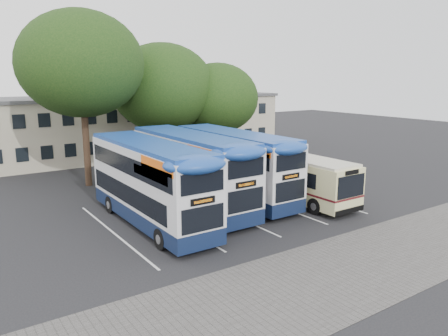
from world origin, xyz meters
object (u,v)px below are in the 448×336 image
at_px(tree_mid, 163,88).
at_px(bus_dd_right, 234,163).
at_px(lamp_post, 219,108).
at_px(bus_dd_left, 150,180).
at_px(bus_single, 290,173).
at_px(tree_left, 81,64).
at_px(bus_dd_mid, 191,168).
at_px(tree_right, 217,98).

bearing_deg(tree_mid, bus_dd_right, -93.89).
bearing_deg(bus_dd_right, lamp_post, 60.00).
relative_size(bus_dd_left, bus_dd_right, 1.01).
bearing_deg(bus_dd_right, bus_single, -30.28).
height_order(bus_dd_left, bus_dd_right, bus_dd_left).
xyz_separation_m(tree_left, bus_single, (10.25, -11.31, -7.33)).
distance_m(lamp_post, bus_single, 16.13).
bearing_deg(lamp_post, bus_dd_mid, -129.55).
height_order(tree_right, bus_dd_mid, tree_right).
height_order(tree_left, tree_mid, tree_left).
relative_size(lamp_post, tree_right, 0.96).
distance_m(tree_mid, tree_right, 5.21).
bearing_deg(bus_single, tree_mid, 100.16).
relative_size(tree_mid, bus_dd_left, 0.99).
distance_m(tree_mid, bus_dd_left, 16.06).
bearing_deg(bus_single, lamp_post, 74.01).
distance_m(bus_dd_left, bus_dd_right, 6.93).
distance_m(lamp_post, tree_left, 15.61).
relative_size(tree_left, bus_single, 1.26).
height_order(tree_mid, tree_right, tree_mid).
distance_m(tree_right, bus_dd_left, 17.84).
xyz_separation_m(tree_left, bus_dd_left, (0.17, -10.81, -6.49)).
height_order(tree_left, bus_single, tree_left).
xyz_separation_m(tree_left, tree_mid, (7.76, 2.57, -1.86)).
bearing_deg(bus_dd_right, tree_right, 61.71).
height_order(bus_dd_left, bus_single, bus_dd_left).
xyz_separation_m(tree_mid, bus_dd_right, (-0.81, -11.95, -4.67)).
bearing_deg(tree_right, lamp_post, 53.32).
bearing_deg(tree_right, tree_mid, 166.12).
xyz_separation_m(lamp_post, bus_dd_left, (-14.42, -14.67, -2.51)).
relative_size(lamp_post, bus_dd_right, 0.82).
xyz_separation_m(bus_dd_left, bus_dd_right, (6.78, 1.43, -0.04)).
bearing_deg(bus_dd_right, bus_dd_left, -168.07).
xyz_separation_m(bus_dd_left, bus_single, (10.07, -0.49, -0.84)).
bearing_deg(lamp_post, tree_mid, -169.31).
height_order(tree_left, bus_dd_left, tree_left).
bearing_deg(bus_single, bus_dd_mid, 164.76).
height_order(lamp_post, tree_mid, tree_mid).
height_order(tree_right, bus_single, tree_right).
xyz_separation_m(tree_left, tree_right, (12.72, 1.34, -2.88)).
bearing_deg(tree_left, bus_single, -47.81).
xyz_separation_m(lamp_post, bus_dd_mid, (-11.02, -13.35, -2.48)).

